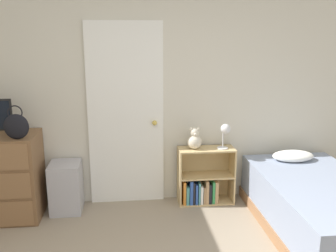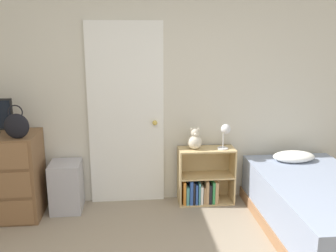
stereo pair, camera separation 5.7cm
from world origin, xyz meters
The scene contains 8 objects.
wall_back centered at (0.00, 2.31, 1.27)m, with size 10.00×0.06×2.55m.
door_closed centered at (-0.25, 2.25, 1.03)m, with size 0.85×0.09×2.07m.
handbag centered at (-1.32, 1.81, 1.05)m, with size 0.24×0.09×0.34m.
storage_bin centered at (-0.93, 2.07, 0.28)m, with size 0.33×0.37×0.55m.
bookshelf centered at (0.62, 2.12, 0.25)m, with size 0.64×0.27×0.66m.
teddy_bear centered at (0.51, 2.12, 0.76)m, with size 0.16×0.16×0.25m.
desk_lamp centered at (0.85, 2.08, 0.86)m, with size 0.14×0.13×0.29m.
bed centered at (1.64, 1.32, 0.26)m, with size 1.06×1.90×0.63m.
Camera 2 is at (-0.18, -1.89, 1.93)m, focal length 40.00 mm.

